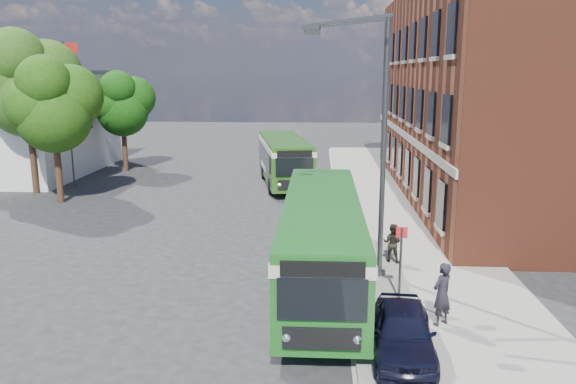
# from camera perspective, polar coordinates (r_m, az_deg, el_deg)

# --- Properties ---
(ground) EXTENTS (120.00, 120.00, 0.00)m
(ground) POSITION_cam_1_polar(r_m,az_deg,el_deg) (22.46, -4.71, -6.64)
(ground) COLOR #252527
(ground) RESTS_ON ground
(pavement) EXTENTS (6.00, 48.00, 0.15)m
(pavement) POSITION_cam_1_polar(r_m,az_deg,el_deg) (30.17, 10.73, -1.76)
(pavement) COLOR gray
(pavement) RESTS_ON ground
(kerb_line) EXTENTS (0.12, 48.00, 0.01)m
(kerb_line) POSITION_cam_1_polar(r_m,az_deg,el_deg) (29.94, 4.93, -1.83)
(kerb_line) COLOR beige
(kerb_line) RESTS_ON ground
(brick_office) EXTENTS (12.10, 26.00, 14.20)m
(brick_office) POSITION_cam_1_polar(r_m,az_deg,el_deg) (34.81, 22.04, 10.88)
(brick_office) COLOR brown
(brick_office) RESTS_ON ground
(white_building) EXTENTS (9.40, 13.40, 7.30)m
(white_building) POSITION_cam_1_polar(r_m,az_deg,el_deg) (44.50, -25.12, 6.43)
(white_building) COLOR silver
(white_building) RESTS_ON ground
(flagpole) EXTENTS (0.95, 0.10, 9.00)m
(flagpole) POSITION_cam_1_polar(r_m,az_deg,el_deg) (37.47, -21.35, 7.85)
(flagpole) COLOR #333538
(flagpole) RESTS_ON ground
(street_lamp) EXTENTS (2.96, 2.38, 9.00)m
(street_lamp) POSITION_cam_1_polar(r_m,az_deg,el_deg) (19.28, 8.63, 4.78)
(street_lamp) COLOR #333538
(street_lamp) RESTS_ON ground
(bus_stop_sign) EXTENTS (0.35, 0.08, 2.52)m
(bus_stop_sign) POSITION_cam_1_polar(r_m,az_deg,el_deg) (17.97, 11.37, -6.63)
(bus_stop_sign) COLOR #333538
(bus_stop_sign) RESTS_ON ground
(bus_front) EXTENTS (2.64, 12.11, 3.02)m
(bus_front) POSITION_cam_1_polar(r_m,az_deg,el_deg) (19.18, 3.44, -4.18)
(bus_front) COLOR #1C5D1D
(bus_front) RESTS_ON ground
(bus_rear) EXTENTS (4.29, 10.03, 3.02)m
(bus_rear) POSITION_cam_1_polar(r_m,az_deg,el_deg) (36.32, -0.38, 3.62)
(bus_rear) COLOR #285817
(bus_rear) RESTS_ON ground
(parked_car) EXTENTS (1.79, 3.87, 1.29)m
(parked_car) POSITION_cam_1_polar(r_m,az_deg,el_deg) (14.91, 11.64, -13.65)
(parked_car) COLOR black
(parked_car) RESTS_ON pavement
(pedestrian_a) EXTENTS (0.80, 0.77, 1.85)m
(pedestrian_a) POSITION_cam_1_polar(r_m,az_deg,el_deg) (16.65, 15.37, -9.96)
(pedestrian_a) COLOR black
(pedestrian_a) RESTS_ON pavement
(pedestrian_b) EXTENTS (0.88, 0.78, 1.48)m
(pedestrian_b) POSITION_cam_1_polar(r_m,az_deg,el_deg) (21.60, 10.55, -5.09)
(pedestrian_b) COLOR black
(pedestrian_b) RESTS_ON pavement
(tree_left) EXTENTS (4.79, 4.56, 8.09)m
(tree_left) POSITION_cam_1_polar(r_m,az_deg,el_deg) (33.24, -22.73, 8.25)
(tree_left) COLOR #392214
(tree_left) RESTS_ON ground
(tree_mid) EXTENTS (5.72, 5.44, 9.66)m
(tree_mid) POSITION_cam_1_polar(r_m,az_deg,el_deg) (36.58, -25.03, 10.00)
(tree_mid) COLOR #392214
(tree_mid) RESTS_ON ground
(tree_right) EXTENTS (4.33, 4.12, 7.31)m
(tree_right) POSITION_cam_1_polar(r_m,az_deg,el_deg) (42.80, -16.45, 8.64)
(tree_right) COLOR #392214
(tree_right) RESTS_ON ground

